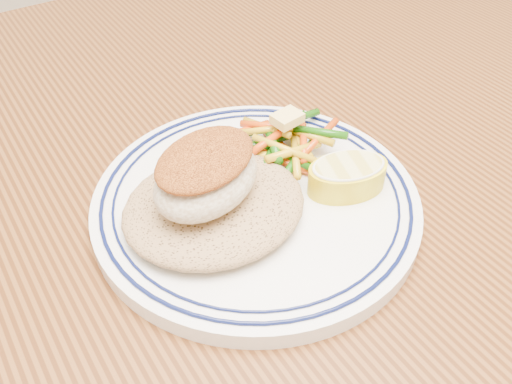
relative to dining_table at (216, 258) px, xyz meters
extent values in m
cube|color=#48240E|center=(0.00, 0.00, 0.08)|extent=(1.50, 0.90, 0.04)
cylinder|color=#48240E|center=(0.68, 0.38, -0.30)|extent=(0.07, 0.07, 0.71)
cylinder|color=white|center=(0.02, -0.05, 0.10)|extent=(0.27, 0.27, 0.01)
torus|color=#0A113F|center=(0.02, -0.05, 0.11)|extent=(0.25, 0.25, 0.00)
torus|color=#0A113F|center=(0.02, -0.05, 0.11)|extent=(0.23, 0.23, 0.00)
ellipsoid|color=#96744B|center=(-0.02, -0.05, 0.13)|extent=(0.14, 0.13, 0.03)
ellipsoid|color=beige|center=(-0.03, -0.05, 0.15)|extent=(0.11, 0.10, 0.04)
ellipsoid|color=#994D18|center=(-0.03, -0.05, 0.17)|extent=(0.10, 0.09, 0.02)
cylinder|color=#CD400A|center=(0.07, -0.01, 0.12)|extent=(0.01, 0.06, 0.01)
cylinder|color=#17520A|center=(0.09, -0.02, 0.12)|extent=(0.04, 0.03, 0.01)
cylinder|color=#17520A|center=(0.05, 0.00, 0.12)|extent=(0.03, 0.05, 0.01)
cylinder|color=#CD400A|center=(0.06, 0.00, 0.12)|extent=(0.05, 0.05, 0.01)
cylinder|color=#CD400A|center=(0.06, -0.03, 0.12)|extent=(0.03, 0.04, 0.01)
cylinder|color=#17520A|center=(0.05, -0.04, 0.12)|extent=(0.05, 0.03, 0.01)
cylinder|color=#17520A|center=(0.06, -0.03, 0.12)|extent=(0.02, 0.05, 0.01)
cylinder|color=#17520A|center=(0.10, 0.01, 0.12)|extent=(0.05, 0.01, 0.01)
cylinder|color=gold|center=(0.04, -0.02, 0.12)|extent=(0.05, 0.04, 0.01)
cylinder|color=gold|center=(0.08, -0.02, 0.12)|extent=(0.02, 0.05, 0.01)
cylinder|color=gold|center=(0.07, 0.00, 0.12)|extent=(0.05, 0.05, 0.01)
cylinder|color=#17520A|center=(0.06, -0.01, 0.12)|extent=(0.05, 0.01, 0.01)
cylinder|color=gold|center=(0.06, -0.04, 0.13)|extent=(0.04, 0.05, 0.01)
cylinder|color=#17520A|center=(0.08, -0.01, 0.12)|extent=(0.03, 0.05, 0.01)
cylinder|color=#17520A|center=(0.08, 0.01, 0.12)|extent=(0.06, 0.02, 0.01)
cylinder|color=#17520A|center=(0.04, -0.03, 0.13)|extent=(0.05, 0.04, 0.01)
cylinder|color=#CD400A|center=(0.09, 0.00, 0.12)|extent=(0.02, 0.05, 0.01)
cylinder|color=#CD400A|center=(0.04, 0.01, 0.13)|extent=(0.06, 0.01, 0.01)
cylinder|color=#17520A|center=(0.05, -0.02, 0.13)|extent=(0.03, 0.05, 0.01)
cylinder|color=#CD400A|center=(0.08, -0.03, 0.13)|extent=(0.03, 0.04, 0.01)
cylinder|color=gold|center=(0.09, -0.02, 0.13)|extent=(0.03, 0.05, 0.01)
cylinder|color=#CD400A|center=(0.09, -0.03, 0.13)|extent=(0.06, 0.03, 0.01)
cylinder|color=gold|center=(0.06, -0.03, 0.13)|extent=(0.06, 0.01, 0.02)
cylinder|color=gold|center=(0.06, -0.03, 0.13)|extent=(0.04, 0.05, 0.01)
cylinder|color=#CD400A|center=(0.05, -0.01, 0.13)|extent=(0.05, 0.01, 0.01)
cylinder|color=gold|center=(0.06, 0.00, 0.13)|extent=(0.04, 0.03, 0.01)
cylinder|color=gold|center=(0.06, 0.00, 0.13)|extent=(0.02, 0.05, 0.01)
cylinder|color=#CD400A|center=(0.06, 0.00, 0.13)|extent=(0.03, 0.04, 0.01)
cylinder|color=#17520A|center=(0.09, -0.03, 0.14)|extent=(0.03, 0.04, 0.01)
cube|color=#F9DB7A|center=(0.07, -0.01, 0.15)|extent=(0.03, 0.02, 0.01)
torus|color=white|center=(0.08, -0.08, 0.14)|extent=(0.08, 0.08, 0.00)
camera|label=1|loc=(-0.17, -0.33, 0.42)|focal=40.00mm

